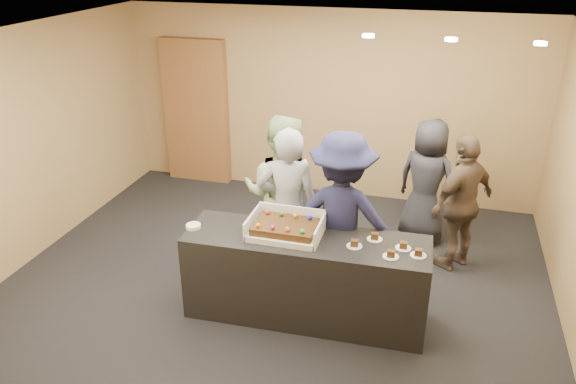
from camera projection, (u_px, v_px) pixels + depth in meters
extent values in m
plane|color=black|center=(279.00, 277.00, 6.46)|extent=(6.00, 6.00, 0.00)
plane|color=silver|center=(277.00, 37.00, 5.34)|extent=(6.00, 6.00, 0.00)
cube|color=#AE8254|center=(328.00, 105.00, 8.09)|extent=(6.00, 0.04, 2.70)
cube|color=#AE8254|center=(170.00, 306.00, 3.71)|extent=(6.00, 0.04, 2.70)
cube|color=#AE8254|center=(36.00, 142.00, 6.64)|extent=(0.04, 5.00, 2.70)
cube|color=black|center=(306.00, 277.00, 5.64)|extent=(2.42, 0.79, 0.90)
cube|color=brown|center=(196.00, 112.00, 8.61)|extent=(1.01, 0.15, 2.22)
cube|color=white|center=(285.00, 233.00, 5.49)|extent=(0.69, 0.48, 0.06)
cube|color=white|center=(252.00, 222.00, 5.55)|extent=(0.02, 0.48, 0.19)
cube|color=white|center=(320.00, 231.00, 5.38)|extent=(0.02, 0.48, 0.19)
cube|color=white|center=(292.00, 215.00, 5.67)|extent=(0.69, 0.02, 0.21)
cube|color=#3A210D|center=(285.00, 227.00, 5.47)|extent=(0.60, 0.42, 0.07)
sphere|color=red|center=(267.00, 212.00, 5.63)|extent=(0.05, 0.05, 0.05)
sphere|color=green|center=(281.00, 214.00, 5.59)|extent=(0.05, 0.05, 0.05)
sphere|color=orange|center=(295.00, 216.00, 5.55)|extent=(0.05, 0.05, 0.05)
sphere|color=#261BE8|center=(310.00, 218.00, 5.52)|extent=(0.05, 0.05, 0.05)
sphere|color=orange|center=(258.00, 225.00, 5.37)|extent=(0.05, 0.05, 0.05)
sphere|color=#A62398|center=(273.00, 227.00, 5.33)|extent=(0.05, 0.05, 0.05)
sphere|color=orange|center=(287.00, 229.00, 5.30)|extent=(0.05, 0.05, 0.05)
sphere|color=green|center=(302.00, 231.00, 5.26)|extent=(0.05, 0.05, 0.05)
cylinder|color=white|center=(193.00, 226.00, 5.64)|extent=(0.15, 0.15, 0.04)
cylinder|color=white|center=(354.00, 246.00, 5.31)|extent=(0.15, 0.15, 0.01)
cube|color=#3A210D|center=(355.00, 243.00, 5.29)|extent=(0.07, 0.06, 0.06)
cylinder|color=white|center=(375.00, 239.00, 5.43)|extent=(0.15, 0.15, 0.01)
cube|color=#3A210D|center=(375.00, 236.00, 5.41)|extent=(0.07, 0.06, 0.06)
cylinder|color=white|center=(391.00, 257.00, 5.13)|extent=(0.15, 0.15, 0.01)
cube|color=#3A210D|center=(391.00, 253.00, 5.12)|extent=(0.07, 0.06, 0.06)
cylinder|color=white|center=(403.00, 248.00, 5.27)|extent=(0.15, 0.15, 0.01)
cube|color=#3A210D|center=(403.00, 245.00, 5.26)|extent=(0.07, 0.06, 0.06)
cylinder|color=white|center=(418.00, 255.00, 5.15)|extent=(0.15, 0.15, 0.01)
cube|color=#3A210D|center=(419.00, 252.00, 5.14)|extent=(0.07, 0.06, 0.06)
imported|color=gray|center=(288.00, 209.00, 5.99)|extent=(0.71, 0.50, 1.83)
imported|color=#90A875|center=(281.00, 193.00, 6.35)|extent=(0.90, 0.70, 1.84)
imported|color=#1C1D3E|center=(341.00, 218.00, 5.77)|extent=(1.24, 0.75, 1.86)
imported|color=brown|center=(462.00, 203.00, 6.37)|extent=(0.92, 0.99, 1.63)
imported|color=#242429|center=(427.00, 181.00, 6.97)|extent=(0.92, 0.78, 1.59)
cylinder|color=#FFEAC6|center=(368.00, 36.00, 5.59)|extent=(0.12, 0.12, 0.03)
cylinder|color=#FFEAC6|center=(451.00, 39.00, 5.39)|extent=(0.12, 0.12, 0.03)
cylinder|color=#FFEAC6|center=(540.00, 43.00, 5.19)|extent=(0.12, 0.12, 0.03)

